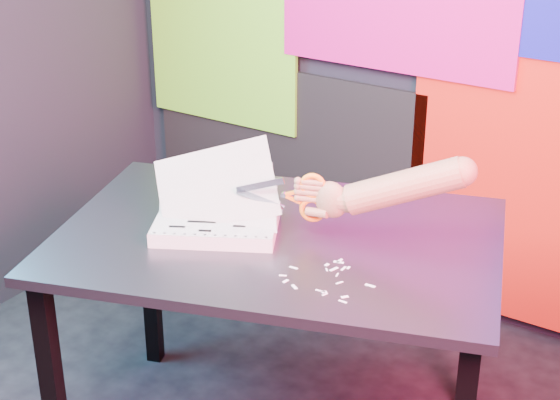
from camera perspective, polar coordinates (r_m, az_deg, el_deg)
The scene contains 7 objects.
room at distance 1.85m, azimuth -5.08°, elevation 9.10°, with size 3.01×3.01×2.71m.
backdrop at distance 3.18m, azimuth 12.61°, elevation 7.70°, with size 2.88×0.05×2.08m.
work_table at distance 2.46m, azimuth -0.14°, elevation -4.12°, with size 1.44×1.18×0.75m.
printout_stack at distance 2.44m, azimuth -4.23°, elevation -1.44°, with size 0.43×0.38×0.27m.
scissors at distance 2.35m, azimuth 1.76°, elevation 0.19°, with size 0.25×0.09×0.15m.
hand_forearm at distance 2.30m, azimuth 7.45°, elevation 0.78°, with size 0.45×0.19×0.21m.
paper_clippings at distance 2.20m, azimuth 3.23°, elevation -5.18°, with size 0.24×0.20×0.00m.
Camera 1 is at (1.11, -1.40, 1.83)m, focal length 55.00 mm.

